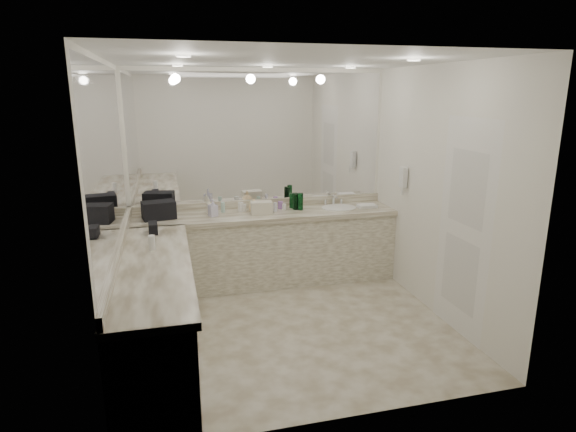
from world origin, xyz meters
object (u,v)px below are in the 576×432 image
object	(u,v)px
cream_cosmetic_case	(262,208)
soap_bottle_c	(254,206)
hand_towel	(367,206)
sink	(339,208)
black_toiletry_bag	(159,210)
soap_bottle_a	(209,207)
soap_bottle_b	(213,208)
wall_phone	(403,177)

from	to	relation	value
cream_cosmetic_case	soap_bottle_c	bearing A→B (deg)	132.21
hand_towel	soap_bottle_c	world-z (taller)	soap_bottle_c
sink	black_toiletry_bag	xyz separation A→B (m)	(-2.19, 0.02, 0.11)
sink	cream_cosmetic_case	world-z (taller)	cream_cosmetic_case
hand_towel	soap_bottle_a	bearing A→B (deg)	175.12
soap_bottle_c	soap_bottle_a	bearing A→B (deg)	174.66
cream_cosmetic_case	black_toiletry_bag	bearing A→B (deg)	-179.14
cream_cosmetic_case	soap_bottle_b	world-z (taller)	soap_bottle_b
wall_phone	soap_bottle_a	world-z (taller)	wall_phone
wall_phone	hand_towel	size ratio (longest dim) A/B	1.04
black_toiletry_bag	cream_cosmetic_case	bearing A→B (deg)	-3.12
sink	black_toiletry_bag	world-z (taller)	black_toiletry_bag
cream_cosmetic_case	hand_towel	size ratio (longest dim) A/B	1.10
hand_towel	wall_phone	bearing A→B (deg)	-59.48
sink	soap_bottle_c	distance (m)	1.08
sink	soap_bottle_c	bearing A→B (deg)	177.40
soap_bottle_a	cream_cosmetic_case	bearing A→B (deg)	-13.61
hand_towel	soap_bottle_a	size ratio (longest dim) A/B	1.27
soap_bottle_b	soap_bottle_a	bearing A→B (deg)	104.27
soap_bottle_c	wall_phone	bearing A→B (deg)	-18.07
wall_phone	soap_bottle_c	world-z (taller)	wall_phone
soap_bottle_a	soap_bottle_b	size ratio (longest dim) A/B	0.88
wall_phone	sink	bearing A→B (deg)	140.43
soap_bottle_a	soap_bottle_c	xyz separation A→B (m)	(0.53, -0.05, -0.01)
cream_cosmetic_case	soap_bottle_c	distance (m)	0.12
cream_cosmetic_case	hand_towel	world-z (taller)	cream_cosmetic_case
hand_towel	soap_bottle_b	world-z (taller)	soap_bottle_b
black_toiletry_bag	hand_towel	distance (m)	2.55
wall_phone	hand_towel	distance (m)	0.66
sink	hand_towel	size ratio (longest dim) A/B	1.91
soap_bottle_b	soap_bottle_c	distance (m)	0.51
black_toiletry_bag	soap_bottle_a	bearing A→B (deg)	8.02
soap_bottle_b	soap_bottle_c	world-z (taller)	soap_bottle_b
wall_phone	black_toiletry_bag	distance (m)	2.87
cream_cosmetic_case	soap_bottle_b	xyz separation A→B (m)	(-0.58, 0.02, 0.03)
hand_towel	soap_bottle_a	world-z (taller)	soap_bottle_a
wall_phone	black_toiletry_bag	bearing A→B (deg)	169.54
cream_cosmetic_case	soap_bottle_a	xyz separation A→B (m)	(-0.61, 0.15, 0.02)
sink	wall_phone	xyz separation A→B (m)	(0.61, -0.50, 0.46)
hand_towel	soap_bottle_a	xyz separation A→B (m)	(-1.96, 0.17, 0.07)
wall_phone	soap_bottle_c	size ratio (longest dim) A/B	1.45
soap_bottle_a	wall_phone	bearing A→B (deg)	-15.13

